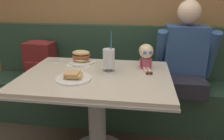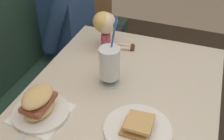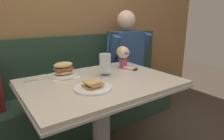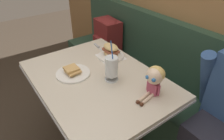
{
  "view_description": "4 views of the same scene",
  "coord_description": "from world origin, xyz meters",
  "px_view_note": "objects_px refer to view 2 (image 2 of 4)",
  "views": [
    {
      "loc": [
        0.33,
        -1.31,
        1.31
      ],
      "look_at": [
        0.11,
        0.22,
        0.77
      ],
      "focal_mm": 34.93,
      "sensor_mm": 36.0,
      "label": 1
    },
    {
      "loc": [
        -0.81,
        -0.09,
        1.52
      ],
      "look_at": [
        0.06,
        0.23,
        0.84
      ],
      "focal_mm": 44.57,
      "sensor_mm": 36.0,
      "label": 2
    },
    {
      "loc": [
        -0.73,
        -1.0,
        1.21
      ],
      "look_at": [
        0.11,
        0.18,
        0.8
      ],
      "focal_mm": 31.74,
      "sensor_mm": 36.0,
      "label": 3
    },
    {
      "loc": [
        1.03,
        -0.43,
        1.58
      ],
      "look_at": [
        0.13,
        0.22,
        0.85
      ],
      "focal_mm": 32.42,
      "sensor_mm": 36.0,
      "label": 4
    }
  ],
  "objects_px": {
    "seated_doll": "(106,25)",
    "milkshake_glass": "(110,65)",
    "toast_plate": "(138,128)",
    "sandwich_plate": "(39,105)",
    "diner_patron": "(72,8)"
  },
  "relations": [
    {
      "from": "toast_plate",
      "to": "diner_patron",
      "type": "xyz_separation_m",
      "value": [
        0.87,
        0.7,
        -0.01
      ]
    },
    {
      "from": "toast_plate",
      "to": "seated_doll",
      "type": "relative_size",
      "value": 1.1
    },
    {
      "from": "toast_plate",
      "to": "seated_doll",
      "type": "bearing_deg",
      "value": 32.26
    },
    {
      "from": "toast_plate",
      "to": "diner_patron",
      "type": "relative_size",
      "value": 0.31
    },
    {
      "from": "milkshake_glass",
      "to": "seated_doll",
      "type": "height_order",
      "value": "milkshake_glass"
    },
    {
      "from": "seated_doll",
      "to": "milkshake_glass",
      "type": "bearing_deg",
      "value": -155.87
    },
    {
      "from": "toast_plate",
      "to": "seated_doll",
      "type": "xyz_separation_m",
      "value": [
        0.5,
        0.32,
        0.11
      ]
    },
    {
      "from": "toast_plate",
      "to": "sandwich_plate",
      "type": "height_order",
      "value": "sandwich_plate"
    },
    {
      "from": "toast_plate",
      "to": "diner_patron",
      "type": "bearing_deg",
      "value": 38.8
    },
    {
      "from": "milkshake_glass",
      "to": "diner_patron",
      "type": "xyz_separation_m",
      "value": [
        0.65,
        0.51,
        -0.1
      ]
    },
    {
      "from": "toast_plate",
      "to": "diner_patron",
      "type": "height_order",
      "value": "diner_patron"
    },
    {
      "from": "toast_plate",
      "to": "seated_doll",
      "type": "distance_m",
      "value": 0.6
    },
    {
      "from": "sandwich_plate",
      "to": "seated_doll",
      "type": "height_order",
      "value": "seated_doll"
    },
    {
      "from": "milkshake_glass",
      "to": "seated_doll",
      "type": "bearing_deg",
      "value": 24.13
    },
    {
      "from": "toast_plate",
      "to": "sandwich_plate",
      "type": "xyz_separation_m",
      "value": [
        -0.05,
        0.38,
        0.03
      ]
    }
  ]
}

